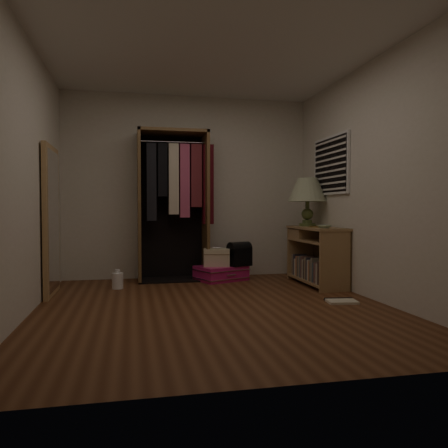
{
  "coord_description": "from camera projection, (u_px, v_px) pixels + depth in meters",
  "views": [
    {
      "loc": [
        -0.81,
        -4.27,
        0.99
      ],
      "look_at": [
        0.3,
        0.95,
        0.8
      ],
      "focal_mm": 35.0,
      "sensor_mm": 36.0,
      "label": 1
    }
  ],
  "objects": [
    {
      "name": "table_lamp",
      "position": [
        307.0,
        191.0,
        5.94
      ],
      "size": [
        0.64,
        0.64,
        0.65
      ],
      "rotation": [
        0.0,
        0.0,
        0.25
      ],
      "color": "#445428",
      "rests_on": "console_bookshelf"
    },
    {
      "name": "ground",
      "position": [
        214.0,
        307.0,
        4.37
      ],
      "size": [
        4.0,
        4.0,
        0.0
      ],
      "primitive_type": "plane",
      "color": "#542D18",
      "rests_on": "ground"
    },
    {
      "name": "floor_mirror",
      "position": [
        51.0,
        221.0,
        4.97
      ],
      "size": [
        0.06,
        0.8,
        1.7
      ],
      "color": "tan",
      "rests_on": "ground"
    },
    {
      "name": "pink_suitcase",
      "position": [
        221.0,
        273.0,
        6.01
      ],
      "size": [
        0.79,
        0.7,
        0.2
      ],
      "rotation": [
        0.0,
        0.0,
        0.41
      ],
      "color": "#C01766",
      "rests_on": "ground"
    },
    {
      "name": "open_wardrobe",
      "position": [
        177.0,
        193.0,
        6.02
      ],
      "size": [
        1.03,
        0.5,
        2.05
      ],
      "color": "brown",
      "rests_on": "ground"
    },
    {
      "name": "white_jug",
      "position": [
        118.0,
        280.0,
        5.38
      ],
      "size": [
        0.17,
        0.17,
        0.24
      ],
      "rotation": [
        0.0,
        0.0,
        -0.29
      ],
      "color": "white",
      "rests_on": "ground"
    },
    {
      "name": "ceramic_bowl",
      "position": [
        324.0,
        227.0,
        5.31
      ],
      "size": [
        0.2,
        0.2,
        0.04
      ],
      "primitive_type": "imported",
      "rotation": [
        0.0,
        0.0,
        0.29
      ],
      "color": "#AACCAE",
      "rests_on": "console_bookshelf"
    },
    {
      "name": "black_bag",
      "position": [
        239.0,
        253.0,
        6.0
      ],
      "size": [
        0.36,
        0.29,
        0.33
      ],
      "rotation": [
        0.0,
        0.0,
        0.37
      ],
      "color": "black",
      "rests_on": "pink_suitcase"
    },
    {
      "name": "floor_book",
      "position": [
        341.0,
        301.0,
        4.61
      ],
      "size": [
        0.34,
        0.29,
        0.03
      ],
      "rotation": [
        0.0,
        0.0,
        -0.14
      ],
      "color": "beige",
      "rests_on": "ground"
    },
    {
      "name": "brass_tray",
      "position": [
        318.0,
        227.0,
        5.61
      ],
      "size": [
        0.27,
        0.27,
        0.01
      ],
      "rotation": [
        0.0,
        0.0,
        0.18
      ],
      "color": "olive",
      "rests_on": "console_bookshelf"
    },
    {
      "name": "room_walls",
      "position": [
        221.0,
        158.0,
        4.38
      ],
      "size": [
        3.52,
        4.02,
        2.6
      ],
      "color": "beige",
      "rests_on": "ground"
    },
    {
      "name": "console_bookshelf",
      "position": [
        315.0,
        254.0,
        5.7
      ],
      "size": [
        0.42,
        1.12,
        0.75
      ],
      "color": "#9D774C",
      "rests_on": "ground"
    },
    {
      "name": "train_case",
      "position": [
        217.0,
        257.0,
        5.97
      ],
      "size": [
        0.4,
        0.31,
        0.26
      ],
      "rotation": [
        0.0,
        0.0,
        -0.19
      ],
      "color": "beige",
      "rests_on": "pink_suitcase"
    }
  ]
}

